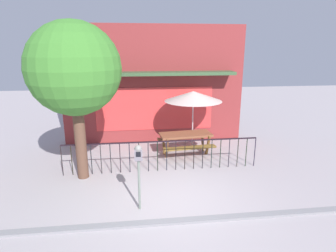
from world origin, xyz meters
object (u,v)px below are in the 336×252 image
(picnic_table_left, at_px, (186,138))
(patio_umbrella, at_px, (193,96))
(parking_meter_near, at_px, (138,161))
(street_tree, at_px, (74,70))

(picnic_table_left, distance_m, patio_umbrella, 1.54)
(parking_meter_near, relative_size, street_tree, 0.36)
(patio_umbrella, height_order, street_tree, street_tree)
(parking_meter_near, bearing_deg, patio_umbrella, 62.23)
(patio_umbrella, xyz_separation_m, parking_meter_near, (-2.07, -3.93, -0.76))
(patio_umbrella, xyz_separation_m, street_tree, (-3.68, -2.02, 1.13))
(picnic_table_left, height_order, parking_meter_near, parking_meter_near)
(street_tree, bearing_deg, patio_umbrella, 28.77)
(picnic_table_left, relative_size, patio_umbrella, 0.88)
(patio_umbrella, distance_m, parking_meter_near, 4.51)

